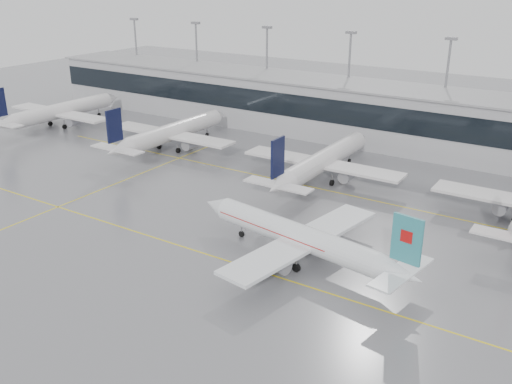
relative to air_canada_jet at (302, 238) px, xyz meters
The scene contains 12 objects.
ground 13.01m from the air_canada_jet, 155.72° to the right, with size 320.00×320.00×0.00m, color slate.
taxi_line_main 13.01m from the air_canada_jet, 155.72° to the right, with size 120.00×0.25×0.01m, color yellow.
taxi_line_north 27.55m from the air_canada_jet, 114.76° to the left, with size 120.00×0.25×0.01m, color yellow.
taxi_line_cross 42.74m from the air_canada_jet, 166.66° to the left, with size 0.25×60.00×0.01m, color yellow.
terminal 58.04m from the air_canada_jet, 101.40° to the left, with size 180.00×15.00×12.00m, color #A3A3A7.
terminal_glass 50.77m from the air_canada_jet, 103.09° to the left, with size 180.00×0.20×5.00m, color black.
terminal_roof 58.65m from the air_canada_jet, 101.40° to the left, with size 182.00×16.00×0.40m, color gray.
light_masts 64.65m from the air_canada_jet, 100.33° to the left, with size 156.40×1.00×22.60m.
air_canada_jet is the anchor object (origin of this frame).
parked_jet_a 86.31m from the air_canada_jet, 160.70° to the left, with size 29.64×36.96×11.72m.
parked_jet_b 54.51m from the air_canada_jet, 148.45° to the left, with size 29.64×36.96×11.72m.
parked_jet_c 30.74m from the air_canada_jet, 111.88° to the left, with size 29.64×36.96×11.72m.
Camera 1 is at (42.19, -53.29, 35.55)m, focal length 40.00 mm.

